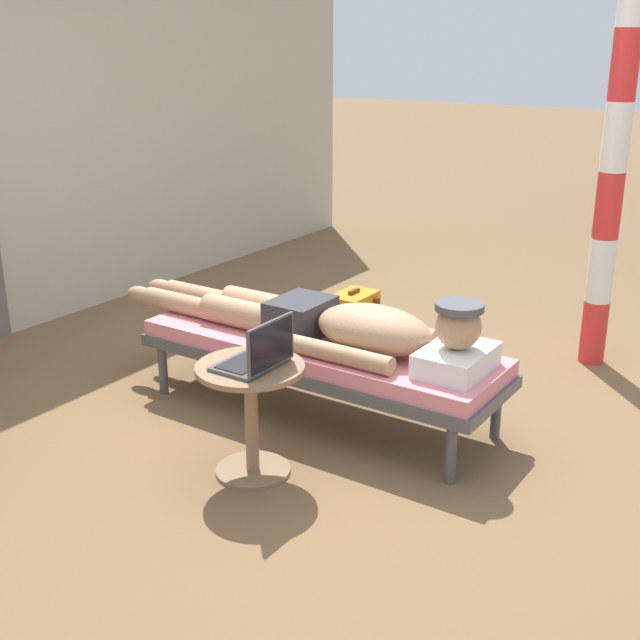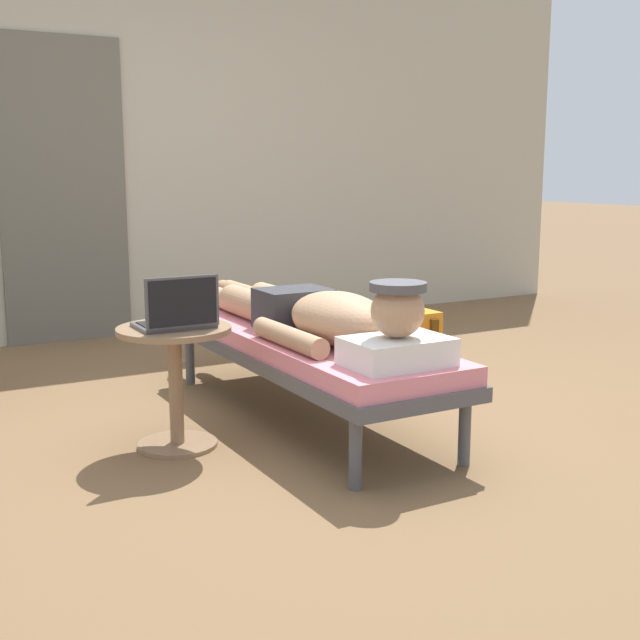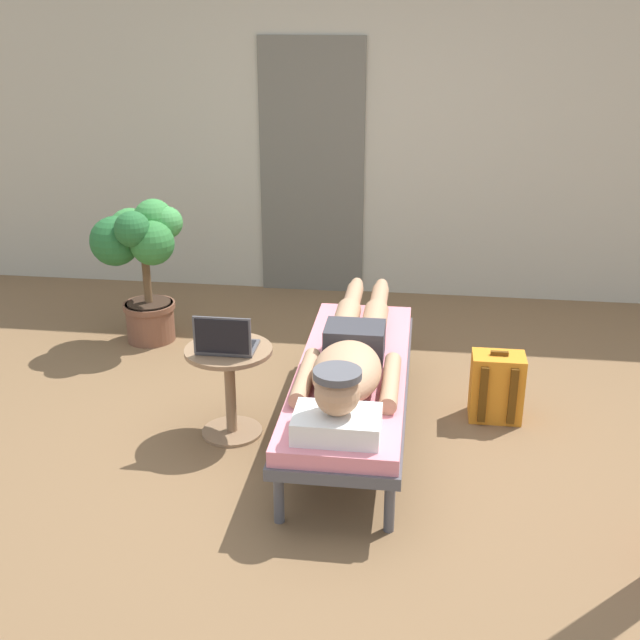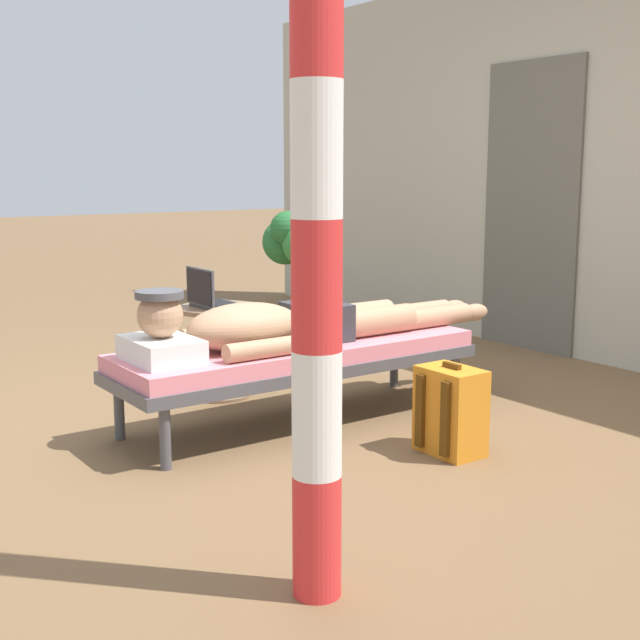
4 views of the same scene
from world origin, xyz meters
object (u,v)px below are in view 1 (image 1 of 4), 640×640
object	(u,v)px
person_reclining	(333,323)
laptop	(259,355)
side_table	(251,400)
backpack	(353,325)
lounge_chair	(320,353)
porch_post	(616,137)

from	to	relation	value
person_reclining	laptop	bearing A→B (deg)	-175.46
side_table	laptop	bearing A→B (deg)	-90.00
laptop	backpack	distance (m)	1.59
backpack	laptop	bearing A→B (deg)	-163.63
lounge_chair	side_table	xyz separation A→B (m)	(-0.67, -0.09, 0.01)
laptop	backpack	size ratio (longest dim) A/B	0.73
side_table	backpack	bearing A→B (deg)	14.53
side_table	porch_post	bearing A→B (deg)	-21.67
side_table	porch_post	size ratio (longest dim) A/B	0.19
backpack	porch_post	world-z (taller)	porch_post
side_table	backpack	world-z (taller)	side_table
person_reclining	backpack	xyz separation A→B (m)	(0.81, 0.38, -0.32)
person_reclining	backpack	world-z (taller)	person_reclining
laptop	person_reclining	bearing A→B (deg)	4.54
person_reclining	porch_post	bearing A→B (deg)	-29.78
porch_post	side_table	bearing A→B (deg)	158.33
person_reclining	backpack	size ratio (longest dim) A/B	5.12
lounge_chair	porch_post	world-z (taller)	porch_post
person_reclining	porch_post	distance (m)	1.95
laptop	porch_post	world-z (taller)	porch_post
lounge_chair	porch_post	size ratio (longest dim) A/B	0.72
lounge_chair	person_reclining	world-z (taller)	person_reclining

